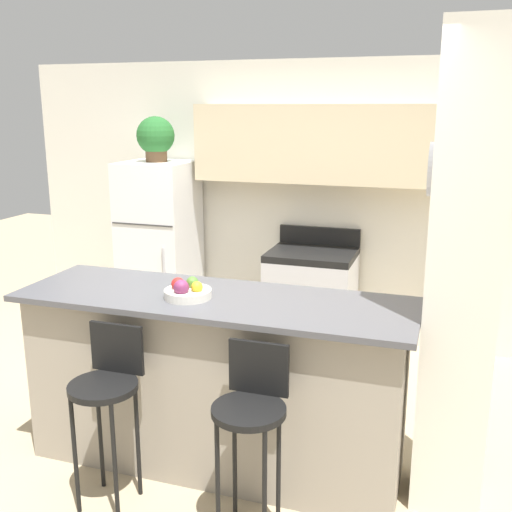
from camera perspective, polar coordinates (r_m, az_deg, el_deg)
ground_plane at (r=3.95m, az=-3.79°, el=-18.84°), size 14.00×14.00×0.00m
wall_back at (r=5.43m, az=6.11°, el=7.15°), size 5.60×0.38×2.55m
pillar_right at (r=3.24m, az=19.00°, el=-2.23°), size 0.38×0.32×2.55m
counter_bar at (r=3.68m, az=-3.93°, el=-11.77°), size 2.34×0.74×1.07m
refrigerator at (r=5.76m, az=-9.12°, el=0.66°), size 0.63×0.67×1.65m
stove_range at (r=5.39m, az=5.27°, el=-4.18°), size 0.75×0.63×1.07m
bar_stool_left at (r=3.38m, az=-13.98°, el=-12.14°), size 0.37×0.37×1.00m
bar_stool_right at (r=3.06m, az=-0.45°, el=-14.64°), size 0.37×0.37×1.00m
potted_plant_on_fridge at (r=5.62m, az=-9.54°, el=11.08°), size 0.35×0.35×0.41m
fruit_bowl at (r=3.46m, az=-6.59°, el=-3.32°), size 0.27×0.27×0.12m
trash_bin at (r=5.53m, az=-4.95°, el=-6.65°), size 0.28×0.28×0.38m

